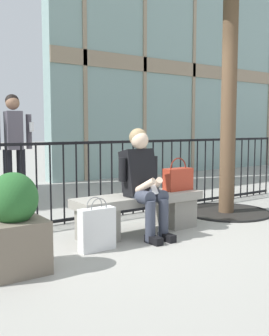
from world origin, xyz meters
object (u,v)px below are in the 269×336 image
handbag_on_bench (178,179)px  planter (14,226)px  stone_bench (139,210)px  bystander_at_railing (14,143)px  shopping_bag (97,229)px  seated_person_with_phone (143,179)px

handbag_on_bench → planter: 2.22m
stone_bench → planter: size_ratio=1.88×
stone_bench → planter: bearing=-165.5°
stone_bench → bystander_at_railing: size_ratio=0.94×
stone_bench → planter: (-1.59, -0.41, 0.12)m
shopping_bag → planter: planter is taller
seated_person_with_phone → bystander_at_railing: size_ratio=0.71×
shopping_bag → seated_person_with_phone: bearing=13.2°
handbag_on_bench → shopping_bag: (-1.31, -0.28, -0.37)m
shopping_bag → bystander_at_railing: size_ratio=0.31×
seated_person_with_phone → planter: 1.60m
seated_person_with_phone → handbag_on_bench: size_ratio=3.00×
stone_bench → shopping_bag: bearing=-158.3°
stone_bench → handbag_on_bench: bearing=-1.0°
shopping_bag → bystander_at_railing: 2.57m
handbag_on_bench → planter: handbag_on_bench is taller
seated_person_with_phone → stone_bench: bearing=71.9°
seated_person_with_phone → shopping_bag: 0.83m
seated_person_with_phone → planter: size_ratio=1.43×
shopping_bag → planter: (-0.86, -0.12, 0.17)m
handbag_on_bench → bystander_at_railing: bearing=121.3°
stone_bench → bystander_at_railing: bearing=108.9°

